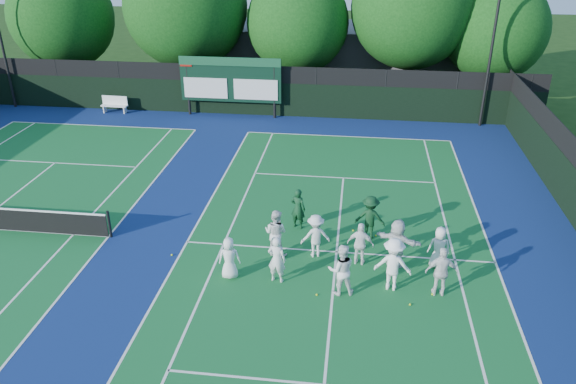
# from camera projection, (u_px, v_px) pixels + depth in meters

# --- Properties ---
(ground) EXTENTS (120.00, 120.00, 0.00)m
(ground) POSITION_uv_depth(u_px,v_px,m) (335.00, 268.00, 19.09)
(ground) COLOR black
(ground) RESTS_ON ground
(court_apron) EXTENTS (34.00, 32.00, 0.01)m
(court_apron) POSITION_uv_depth(u_px,v_px,m) (174.00, 241.00, 20.66)
(court_apron) COLOR navy
(court_apron) RESTS_ON ground
(near_court) EXTENTS (11.05, 23.85, 0.01)m
(near_court) POSITION_uv_depth(u_px,v_px,m) (337.00, 252.00, 19.98)
(near_court) COLOR #135C28
(near_court) RESTS_ON ground
(back_fence) EXTENTS (34.00, 0.08, 3.00)m
(back_fence) POSITION_uv_depth(u_px,v_px,m) (249.00, 93.00, 33.44)
(back_fence) COLOR black
(back_fence) RESTS_ON ground
(scoreboard) EXTENTS (6.00, 0.21, 3.55)m
(scoreboard) POSITION_uv_depth(u_px,v_px,m) (230.00, 80.00, 32.82)
(scoreboard) COLOR black
(scoreboard) RESTS_ON ground
(clubhouse) EXTENTS (18.00, 6.00, 4.00)m
(clubhouse) POSITION_uv_depth(u_px,v_px,m) (325.00, 55.00, 39.84)
(clubhouse) COLOR #525256
(clubhouse) RESTS_ON ground
(light_pole_right) EXTENTS (1.20, 0.30, 10.12)m
(light_pole_right) POSITION_uv_depth(u_px,v_px,m) (497.00, 12.00, 29.48)
(light_pole_right) COLOR black
(light_pole_right) RESTS_ON ground
(bench) EXTENTS (1.63, 0.51, 1.02)m
(bench) POSITION_uv_depth(u_px,v_px,m) (115.00, 104.00, 34.17)
(bench) COLOR white
(bench) RESTS_ON ground
(tree_a) EXTENTS (6.69, 6.69, 8.30)m
(tree_a) POSITION_uv_depth(u_px,v_px,m) (65.00, 19.00, 36.58)
(tree_a) COLOR black
(tree_a) RESTS_ON ground
(tree_b) EXTENTS (7.78, 7.78, 9.68)m
(tree_b) POSITION_uv_depth(u_px,v_px,m) (188.00, 9.00, 35.28)
(tree_b) COLOR black
(tree_b) RESTS_ON ground
(tree_c) EXTENTS (6.33, 6.33, 8.09)m
(tree_c) POSITION_uv_depth(u_px,v_px,m) (300.00, 25.00, 34.84)
(tree_c) COLOR black
(tree_c) RESTS_ON ground
(tree_d) EXTENTS (7.33, 7.33, 9.60)m
(tree_d) POSITION_uv_depth(u_px,v_px,m) (415.00, 11.00, 33.62)
(tree_d) COLOR black
(tree_d) RESTS_ON ground
(tree_e) EXTENTS (6.12, 6.12, 7.81)m
(tree_e) POSITION_uv_depth(u_px,v_px,m) (498.00, 32.00, 33.56)
(tree_e) COLOR black
(tree_e) RESTS_ON ground
(tennis_ball_0) EXTENTS (0.07, 0.07, 0.07)m
(tennis_ball_0) POSITION_uv_depth(u_px,v_px,m) (317.00, 295.00, 17.67)
(tennis_ball_0) COLOR #CAE31A
(tennis_ball_0) RESTS_ON ground
(tennis_ball_1) EXTENTS (0.07, 0.07, 0.07)m
(tennis_ball_1) POSITION_uv_depth(u_px,v_px,m) (353.00, 230.00, 21.31)
(tennis_ball_1) COLOR #CAE31A
(tennis_ball_1) RESTS_ON ground
(tennis_ball_2) EXTENTS (0.07, 0.07, 0.07)m
(tennis_ball_2) POSITION_uv_depth(u_px,v_px,m) (432.00, 294.00, 17.69)
(tennis_ball_2) COLOR #CAE31A
(tennis_ball_2) RESTS_ON ground
(tennis_ball_3) EXTENTS (0.07, 0.07, 0.07)m
(tennis_ball_3) POSITION_uv_depth(u_px,v_px,m) (172.00, 255.00, 19.76)
(tennis_ball_3) COLOR #CAE31A
(tennis_ball_3) RESTS_ON ground
(tennis_ball_4) EXTENTS (0.07, 0.07, 0.07)m
(tennis_ball_4) POSITION_uv_depth(u_px,v_px,m) (376.00, 236.00, 20.97)
(tennis_ball_4) COLOR #CAE31A
(tennis_ball_4) RESTS_ON ground
(tennis_ball_5) EXTENTS (0.07, 0.07, 0.07)m
(tennis_ball_5) POSITION_uv_depth(u_px,v_px,m) (410.00, 305.00, 17.22)
(tennis_ball_5) COLOR #CAE31A
(tennis_ball_5) RESTS_ON ground
(player_front_0) EXTENTS (0.77, 0.55, 1.47)m
(player_front_0) POSITION_uv_depth(u_px,v_px,m) (229.00, 258.00, 18.29)
(player_front_0) COLOR white
(player_front_0) RESTS_ON ground
(player_front_1) EXTENTS (0.66, 0.50, 1.65)m
(player_front_1) POSITION_uv_depth(u_px,v_px,m) (277.00, 260.00, 18.05)
(player_front_1) COLOR white
(player_front_1) RESTS_ON ground
(player_front_2) EXTENTS (0.95, 0.81, 1.75)m
(player_front_2) POSITION_uv_depth(u_px,v_px,m) (341.00, 270.00, 17.44)
(player_front_2) COLOR white
(player_front_2) RESTS_ON ground
(player_front_3) EXTENTS (1.26, 0.83, 1.82)m
(player_front_3) POSITION_uv_depth(u_px,v_px,m) (393.00, 264.00, 17.65)
(player_front_3) COLOR white
(player_front_3) RESTS_ON ground
(player_front_4) EXTENTS (1.01, 0.46, 1.70)m
(player_front_4) POSITION_uv_depth(u_px,v_px,m) (442.00, 272.00, 17.37)
(player_front_4) COLOR white
(player_front_4) RESTS_ON ground
(player_back_0) EXTENTS (1.01, 0.89, 1.73)m
(player_back_0) POSITION_uv_depth(u_px,v_px,m) (276.00, 233.00, 19.51)
(player_back_0) COLOR silver
(player_back_0) RESTS_ON ground
(player_back_1) EXTENTS (1.16, 0.88, 1.60)m
(player_back_1) POSITION_uv_depth(u_px,v_px,m) (316.00, 236.00, 19.44)
(player_back_1) COLOR silver
(player_back_1) RESTS_ON ground
(player_back_2) EXTENTS (0.97, 0.53, 1.57)m
(player_back_2) POSITION_uv_depth(u_px,v_px,m) (361.00, 244.00, 18.98)
(player_back_2) COLOR white
(player_back_2) RESTS_ON ground
(player_back_3) EXTENTS (1.68, 1.07, 1.73)m
(player_back_3) POSITION_uv_depth(u_px,v_px,m) (397.00, 243.00, 18.91)
(player_back_3) COLOR silver
(player_back_3) RESTS_ON ground
(player_back_4) EXTENTS (0.75, 0.49, 1.51)m
(player_back_4) POSITION_uv_depth(u_px,v_px,m) (439.00, 247.00, 18.85)
(player_back_4) COLOR white
(player_back_4) RESTS_ON ground
(coach_left) EXTENTS (0.69, 0.57, 1.62)m
(coach_left) POSITION_uv_depth(u_px,v_px,m) (298.00, 209.00, 21.25)
(coach_left) COLOR #0F381D
(coach_left) RESTS_ON ground
(coach_right) EXTENTS (1.16, 0.74, 1.71)m
(coach_right) POSITION_uv_depth(u_px,v_px,m) (370.00, 218.00, 20.51)
(coach_right) COLOR #0D3218
(coach_right) RESTS_ON ground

